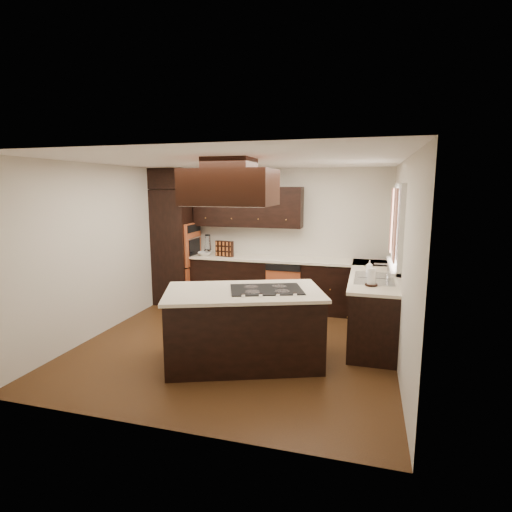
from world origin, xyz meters
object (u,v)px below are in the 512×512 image
Objects in this scene: oven_column at (176,247)px; island at (244,328)px; range_hood at (230,187)px; spice_rack at (224,249)px.

oven_column is 3.09m from island.
range_hood reaches higher than island.
oven_column is 2.02× the size of range_hood.
spice_rack is (-1.06, 2.24, 0.62)m from island.
oven_column is 6.23× the size of spice_rack.
oven_column is 0.97m from spice_rack.
oven_column is at bearing -169.40° from spice_rack.
range_hood is at bearing 164.45° from island.
spice_rack is at bearing 111.86° from range_hood.
island is 5.39× the size of spice_rack.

